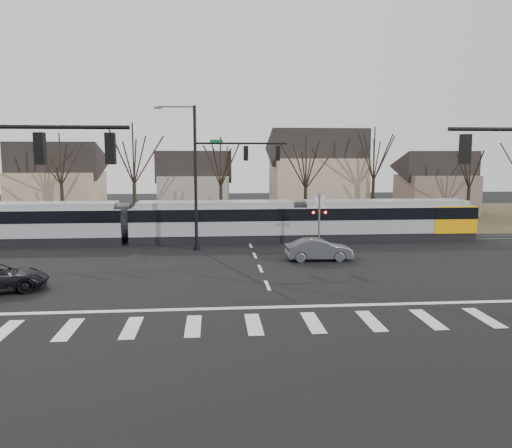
{
  "coord_description": "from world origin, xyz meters",
  "views": [
    {
      "loc": [
        -2.74,
        -23.13,
        6.61
      ],
      "look_at": [
        0.0,
        9.0,
        2.3
      ],
      "focal_mm": 35.0,
      "sensor_mm": 36.0,
      "label": 1
    }
  ],
  "objects": [
    {
      "name": "stop_line",
      "position": [
        0.0,
        -1.8,
        0.01
      ],
      "size": [
        28.0,
        0.35,
        0.01
      ],
      "primitive_type": "cube",
      "color": "silver",
      "rests_on": "ground"
    },
    {
      "name": "lane_dashes",
      "position": [
        0.0,
        16.0,
        0.01
      ],
      "size": [
        0.18,
        30.0,
        0.01
      ],
      "color": "silver",
      "rests_on": "ground"
    },
    {
      "name": "house_d",
      "position": [
        24.0,
        35.0,
        3.97
      ],
      "size": [
        8.64,
        7.56,
        7.65
      ],
      "color": "brown",
      "rests_on": "ground"
    },
    {
      "name": "signal_pole_far",
      "position": [
        -2.41,
        12.5,
        5.7
      ],
      "size": [
        9.28,
        0.44,
        10.2
      ],
      "color": "black",
      "rests_on": "ground"
    },
    {
      "name": "house_a",
      "position": [
        -20.0,
        34.0,
        4.46
      ],
      "size": [
        9.72,
        8.64,
        8.6
      ],
      "color": "tan",
      "rests_on": "ground"
    },
    {
      "name": "crosswalk",
      "position": [
        0.0,
        -4.0,
        0.01
      ],
      "size": [
        27.0,
        2.6,
        0.01
      ],
      "color": "silver",
      "rests_on": "ground"
    },
    {
      "name": "tram",
      "position": [
        -2.8,
        16.0,
        1.74
      ],
      "size": [
        42.03,
        3.12,
        3.19
      ],
      "color": "gray",
      "rests_on": "ground"
    },
    {
      "name": "grass_verge",
      "position": [
        0.0,
        32.0,
        0.01
      ],
      "size": [
        140.0,
        28.0,
        0.01
      ],
      "primitive_type": "cube",
      "color": "#38331E",
      "rests_on": "ground"
    },
    {
      "name": "house_b",
      "position": [
        -5.0,
        36.0,
        3.97
      ],
      "size": [
        8.64,
        7.56,
        7.65
      ],
      "color": "gray",
      "rests_on": "ground"
    },
    {
      "name": "ground",
      "position": [
        0.0,
        0.0,
        0.0
      ],
      "size": [
        140.0,
        140.0,
        0.0
      ],
      "primitive_type": "plane",
      "color": "black"
    },
    {
      "name": "rail_pair",
      "position": [
        0.0,
        15.8,
        0.03
      ],
      "size": [
        90.0,
        1.52,
        0.06
      ],
      "color": "#59595E",
      "rests_on": "ground"
    },
    {
      "name": "tree_row",
      "position": [
        2.0,
        26.0,
        5.0
      ],
      "size": [
        59.2,
        7.2,
        10.0
      ],
      "color": "black",
      "rests_on": "ground"
    },
    {
      "name": "sedan",
      "position": [
        3.99,
        8.13,
        0.71
      ],
      "size": [
        1.5,
        4.29,
        1.41
      ],
      "primitive_type": "imported",
      "rotation": [
        0.0,
        0.0,
        1.57
      ],
      "color": "#424649",
      "rests_on": "ground"
    },
    {
      "name": "rail_crossing_signal",
      "position": [
        5.0,
        12.79,
        1.89
      ],
      "size": [
        1.08,
        0.36,
        4.0
      ],
      "color": "#59595B",
      "rests_on": "ground"
    },
    {
      "name": "house_c",
      "position": [
        9.0,
        33.0,
        5.23
      ],
      "size": [
        10.8,
        8.64,
        10.1
      ],
      "color": "tan",
      "rests_on": "ground"
    }
  ]
}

